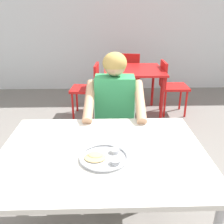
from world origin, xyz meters
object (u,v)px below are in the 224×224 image
at_px(chair_red_far, 129,73).
at_px(chair_red_left, 89,86).
at_px(table_background_red, 133,75).
at_px(chair_red_right, 170,84).
at_px(chair_foreground, 114,124).
at_px(thali_tray, 104,157).
at_px(table_foreground, 103,160).
at_px(diner_foreground, 115,112).

bearing_deg(chair_red_far, chair_red_left, -133.09).
xyz_separation_m(table_background_red, chair_red_right, (0.57, 0.01, -0.15)).
xyz_separation_m(chair_foreground, chair_red_left, (-0.32, 1.41, -0.03)).
bearing_deg(thali_tray, table_foreground, 95.91).
xyz_separation_m(thali_tray, table_background_red, (0.44, 2.42, -0.13)).
xyz_separation_m(thali_tray, chair_red_far, (0.44, 3.09, -0.28)).
distance_m(table_foreground, chair_foreground, 0.91).
height_order(thali_tray, chair_red_left, chair_red_left).
distance_m(chair_foreground, chair_red_far, 2.15).
relative_size(thali_tray, chair_red_far, 0.33).
height_order(table_foreground, table_background_red, table_foreground).
xyz_separation_m(chair_foreground, diner_foreground, (-0.01, -0.22, 0.23)).
xyz_separation_m(chair_red_left, chair_red_far, (0.66, 0.71, 0.02)).
height_order(thali_tray, chair_foreground, chair_foreground).
bearing_deg(table_background_red, chair_red_right, 0.77).
height_order(thali_tray, chair_red_far, chair_red_far).
relative_size(table_background_red, chair_red_far, 1.03).
height_order(chair_red_right, chair_red_far, chair_red_far).
distance_m(diner_foreground, table_background_red, 1.71).
relative_size(table_foreground, chair_red_right, 1.51).
bearing_deg(table_foreground, chair_red_right, 66.47).
bearing_deg(thali_tray, chair_red_far, 81.94).
bearing_deg(table_background_red, table_foreground, -100.87).
relative_size(chair_foreground, chair_red_far, 1.01).
bearing_deg(chair_red_right, chair_red_left, -177.71).
bearing_deg(chair_red_left, chair_red_right, 2.29).
distance_m(table_foreground, thali_tray, 0.12).
xyz_separation_m(thali_tray, chair_red_right, (1.01, 2.43, -0.28)).
relative_size(table_foreground, diner_foreground, 1.02).
height_order(chair_red_left, chair_red_far, chair_red_far).
bearing_deg(chair_red_far, table_background_red, -89.89).
relative_size(table_foreground, thali_tray, 4.42).
relative_size(chair_red_left, chair_red_far, 0.95).
bearing_deg(chair_foreground, chair_red_far, 80.88).
bearing_deg(table_foreground, chair_red_far, 81.53).
xyz_separation_m(thali_tray, chair_red_left, (-0.23, 2.38, -0.29)).
bearing_deg(diner_foreground, table_foreground, -98.55).
bearing_deg(table_background_red, thali_tray, -100.28).
xyz_separation_m(chair_red_left, chair_red_right, (1.24, 0.05, 0.01)).
height_order(thali_tray, table_background_red, thali_tray).
distance_m(thali_tray, table_background_red, 2.47).
xyz_separation_m(table_foreground, chair_red_far, (0.45, 3.00, -0.20)).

